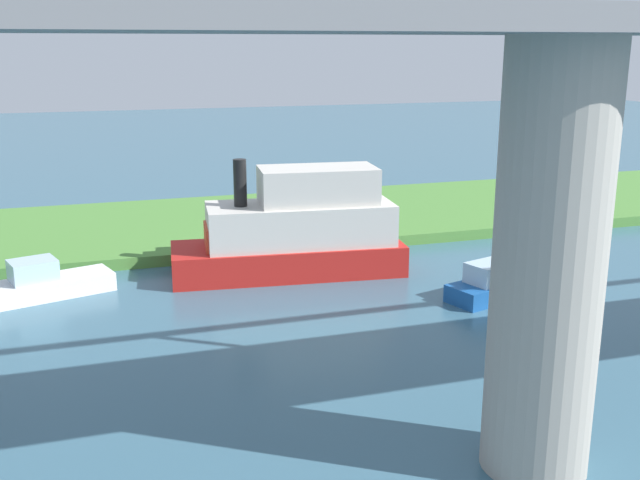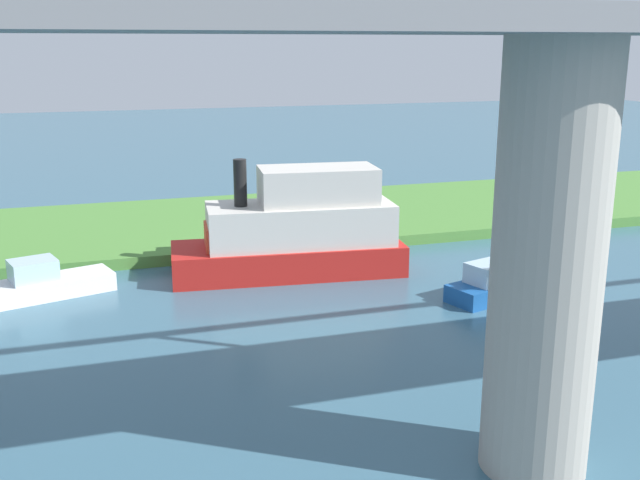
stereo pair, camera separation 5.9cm
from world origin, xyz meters
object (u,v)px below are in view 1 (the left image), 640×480
motorboat_red (47,283)px  mooring_post (348,225)px  bridge_pylon (548,266)px  pontoon_yellow (296,231)px  houseboat_blue (496,284)px  person_on_bank (311,217)px

motorboat_red → mooring_post: bearing=-164.8°
bridge_pylon → pontoon_yellow: bridge_pylon is taller
bridge_pylon → houseboat_blue: (-5.17, -10.36, -4.15)m
mooring_post → motorboat_red: (13.15, 3.57, -0.42)m
mooring_post → houseboat_blue: 9.15m
bridge_pylon → person_on_bank: bridge_pylon is taller
person_on_bank → houseboat_blue: person_on_bank is taller
motorboat_red → houseboat_blue: (-15.88, 5.16, -0.03)m
bridge_pylon → motorboat_red: bridge_pylon is taller
person_on_bank → mooring_post: bearing=144.3°
pontoon_yellow → mooring_post: bearing=-134.8°
bridge_pylon → mooring_post: (-2.45, -19.09, -3.70)m
mooring_post → motorboat_red: size_ratio=0.19×
mooring_post → pontoon_yellow: pontoon_yellow is taller
bridge_pylon → pontoon_yellow: (1.08, -15.53, -2.89)m
motorboat_red → houseboat_blue: 16.69m
pontoon_yellow → houseboat_blue: (-6.24, 5.18, -1.27)m
bridge_pylon → mooring_post: size_ratio=10.27×
bridge_pylon → person_on_bank: size_ratio=6.69×
bridge_pylon → houseboat_blue: bearing=-116.5°
pontoon_yellow → houseboat_blue: 8.21m
person_on_bank → motorboat_red: size_ratio=0.29×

